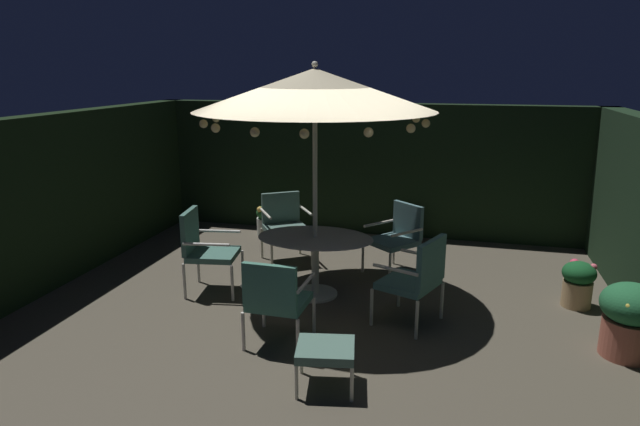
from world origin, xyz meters
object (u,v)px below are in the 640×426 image
object	(u,v)px
patio_chair_southeast	(417,275)
potted_plant_back_center	(410,226)
potted_plant_back_left	(267,219)
patio_umbrella	(315,90)
patio_chair_east	(276,297)
patio_dining_table	(315,249)
patio_chair_northeast	(204,246)
potted_plant_right_far	(578,282)
patio_chair_south	(398,234)
potted_plant_left_far	(630,317)
patio_chair_north	(284,222)
ottoman_footrest	(326,351)

from	to	relation	value
patio_chair_southeast	potted_plant_back_center	bearing A→B (deg)	96.48
potted_plant_back_left	patio_umbrella	bearing A→B (deg)	-57.87
patio_chair_east	potted_plant_back_left	world-z (taller)	patio_chair_east
patio_dining_table	patio_umbrella	size ratio (longest dim) A/B	0.51
patio_chair_southeast	patio_dining_table	bearing A→B (deg)	157.73
patio_chair_northeast	potted_plant_right_far	bearing A→B (deg)	8.28
patio_chair_south	potted_plant_left_far	size ratio (longest dim) A/B	1.28
patio_chair_north	patio_chair_southeast	bearing A→B (deg)	-39.19
ottoman_footrest	potted_plant_back_center	bearing A→B (deg)	86.02
patio_chair_southeast	potted_plant_back_left	size ratio (longest dim) A/B	1.97
patio_chair_east	potted_plant_left_far	size ratio (longest dim) A/B	1.25
patio_umbrella	patio_chair_northeast	size ratio (longest dim) A/B	2.68
patio_dining_table	patio_chair_north	size ratio (longest dim) A/B	1.45
potted_plant_back_left	ottoman_footrest	bearing A→B (deg)	-64.28
potted_plant_back_left	patio_chair_north	bearing A→B (deg)	-59.56
patio_chair_south	potted_plant_right_far	bearing A→B (deg)	-15.66
patio_chair_northeast	potted_plant_back_left	world-z (taller)	patio_chair_northeast
patio_chair_northeast	potted_plant_back_center	world-z (taller)	patio_chair_northeast
patio_dining_table	potted_plant_back_left	size ratio (longest dim) A/B	2.80
ottoman_footrest	patio_chair_east	bearing A→B (deg)	137.62
patio_chair_south	patio_umbrella	bearing A→B (deg)	-130.60
patio_chair_southeast	patio_chair_north	bearing A→B (deg)	140.81
potted_plant_back_left	potted_plant_back_center	distance (m)	2.37
patio_chair_east	potted_plant_left_far	xyz separation A→B (m)	(3.34, 0.66, -0.13)
potted_plant_back_left	potted_plant_back_center	size ratio (longest dim) A/B	1.06
potted_plant_right_far	patio_dining_table	bearing A→B (deg)	-172.04
patio_chair_east	ottoman_footrest	world-z (taller)	patio_chair_east
potted_plant_back_left	patio_chair_southeast	bearing A→B (deg)	-46.10
patio_chair_north	patio_chair_southeast	size ratio (longest dim) A/B	0.98
patio_chair_north	patio_chair_northeast	size ratio (longest dim) A/B	0.93
patio_chair_northeast	potted_plant_back_center	bearing A→B (deg)	50.52
patio_chair_south	potted_plant_right_far	distance (m)	2.26
patio_dining_table	potted_plant_back_center	bearing A→B (deg)	70.18
patio_chair_south	potted_plant_back_left	bearing A→B (deg)	151.61
patio_chair_southeast	patio_chair_south	world-z (taller)	patio_chair_southeast
potted_plant_right_far	patio_chair_south	bearing A→B (deg)	164.34
patio_dining_table	potted_plant_right_far	bearing A→B (deg)	7.96
patio_chair_southeast	ottoman_footrest	size ratio (longest dim) A/B	1.75
patio_umbrella	potted_plant_back_left	distance (m)	3.48
potted_plant_back_left	potted_plant_right_far	size ratio (longest dim) A/B	0.92
ottoman_footrest	potted_plant_back_center	xyz separation A→B (m)	(0.31, 4.49, -0.11)
patio_dining_table	patio_chair_northeast	size ratio (longest dim) A/B	1.36
patio_umbrella	patio_chair_south	world-z (taller)	patio_umbrella
patio_chair_northeast	patio_chair_east	xyz separation A→B (m)	(1.31, -1.14, -0.06)
patio_chair_north	patio_chair_east	world-z (taller)	patio_chair_north
patio_chair_northeast	ottoman_footrest	xyz separation A→B (m)	(1.96, -1.73, -0.25)
ottoman_footrest	patio_umbrella	bearing A→B (deg)	107.20
patio_chair_north	patio_chair_south	xyz separation A→B (m)	(1.64, -0.10, -0.04)
potted_plant_back_left	potted_plant_left_far	bearing A→B (deg)	-32.26
patio_umbrella	potted_plant_back_left	xyz separation A→B (m)	(-1.44, 2.29, -2.20)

